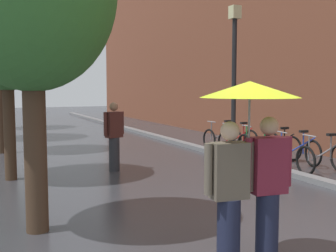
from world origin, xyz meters
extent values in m
plane|color=#38383D|center=(0.00, 0.00, 0.00)|extent=(80.00, 80.00, 0.00)
cube|color=brown|center=(10.00, 10.00, 5.48)|extent=(8.00, 36.00, 10.95)
cube|color=slate|center=(3.20, 10.00, 0.06)|extent=(0.30, 36.00, 0.12)
cylinder|color=#473323|center=(-2.64, 1.95, 1.16)|extent=(0.31, 0.31, 2.33)
cylinder|color=#473323|center=(-2.73, 5.66, 1.16)|extent=(0.25, 0.25, 2.31)
ellipsoid|color=#387533|center=(-2.73, 5.66, 3.32)|extent=(2.67, 2.67, 2.69)
cylinder|color=#473323|center=(-2.72, 9.77, 1.54)|extent=(0.22, 0.22, 3.08)
torus|color=black|center=(3.51, 3.27, 0.35)|extent=(0.11, 0.70, 0.70)
cylinder|color=slate|center=(4.12, 3.22, 0.55)|extent=(0.88, 0.10, 0.43)
cylinder|color=slate|center=(4.22, 3.21, 0.62)|extent=(0.04, 0.04, 0.55)
cube|color=black|center=(4.22, 3.21, 0.93)|extent=(0.23, 0.12, 0.06)
cylinder|color=slate|center=(3.59, 3.26, 0.64)|extent=(0.04, 0.04, 0.58)
cylinder|color=#9E9EA3|center=(3.59, 3.26, 0.93)|extent=(0.06, 0.46, 0.03)
torus|color=black|center=(3.43, 4.14, 0.35)|extent=(0.15, 0.70, 0.70)
torus|color=black|center=(4.44, 4.00, 0.35)|extent=(0.15, 0.70, 0.70)
cylinder|color=#233DA8|center=(4.04, 4.06, 0.55)|extent=(0.88, 0.15, 0.43)
cylinder|color=#233DA8|center=(4.14, 4.04, 0.62)|extent=(0.04, 0.04, 0.55)
cube|color=black|center=(4.14, 4.04, 0.93)|extent=(0.23, 0.13, 0.06)
cylinder|color=#233DA8|center=(3.51, 4.13, 0.64)|extent=(0.04, 0.04, 0.58)
cylinder|color=#9E9EA3|center=(3.51, 4.13, 0.93)|extent=(0.09, 0.46, 0.03)
torus|color=black|center=(3.55, 4.89, 0.35)|extent=(0.09, 0.70, 0.70)
torus|color=black|center=(4.57, 4.92, 0.35)|extent=(0.09, 0.70, 0.70)
cylinder|color=black|center=(4.16, 4.91, 0.55)|extent=(0.88, 0.07, 0.43)
cylinder|color=black|center=(4.27, 4.91, 0.62)|extent=(0.04, 0.04, 0.55)
cube|color=black|center=(4.27, 4.91, 0.93)|extent=(0.22, 0.11, 0.06)
cylinder|color=black|center=(3.63, 4.89, 0.64)|extent=(0.04, 0.04, 0.58)
cylinder|color=#9E9EA3|center=(3.63, 4.89, 0.93)|extent=(0.05, 0.46, 0.03)
torus|color=black|center=(3.64, 5.91, 0.35)|extent=(0.07, 0.70, 0.70)
torus|color=black|center=(4.66, 5.89, 0.35)|extent=(0.07, 0.70, 0.70)
cylinder|color=#1E7A38|center=(4.25, 5.90, 0.55)|extent=(0.88, 0.05, 0.43)
cylinder|color=#1E7A38|center=(4.35, 5.89, 0.62)|extent=(0.04, 0.04, 0.55)
cube|color=black|center=(4.35, 5.89, 0.93)|extent=(0.22, 0.10, 0.06)
cylinder|color=#1E7A38|center=(3.72, 5.91, 0.64)|extent=(0.04, 0.04, 0.58)
cylinder|color=#9E9EA3|center=(3.72, 5.91, 0.93)|extent=(0.04, 0.46, 0.03)
torus|color=black|center=(3.49, 6.71, 0.35)|extent=(0.10, 0.70, 0.70)
torus|color=black|center=(4.51, 6.77, 0.35)|extent=(0.10, 0.70, 0.70)
cylinder|color=red|center=(4.10, 6.74, 0.55)|extent=(0.88, 0.09, 0.43)
cylinder|color=red|center=(4.20, 6.75, 0.62)|extent=(0.04, 0.04, 0.55)
cube|color=black|center=(4.20, 6.75, 0.93)|extent=(0.23, 0.11, 0.06)
cylinder|color=red|center=(3.57, 6.71, 0.64)|extent=(0.04, 0.04, 0.58)
cylinder|color=#9E9EA3|center=(3.57, 6.71, 0.93)|extent=(0.05, 0.46, 0.03)
torus|color=black|center=(3.44, 7.57, 0.35)|extent=(0.10, 0.70, 0.70)
torus|color=black|center=(4.46, 7.62, 0.35)|extent=(0.10, 0.70, 0.70)
cylinder|color=slate|center=(4.05, 7.60, 0.55)|extent=(0.88, 0.08, 0.43)
cylinder|color=slate|center=(4.16, 7.60, 0.62)|extent=(0.04, 0.04, 0.55)
cube|color=black|center=(4.16, 7.60, 0.93)|extent=(0.22, 0.11, 0.06)
cylinder|color=slate|center=(3.52, 7.57, 0.64)|extent=(0.04, 0.04, 0.58)
cylinder|color=#9E9EA3|center=(3.52, 7.57, 0.93)|extent=(0.05, 0.46, 0.03)
cylinder|color=#1E233D|center=(-0.88, -0.28, 0.41)|extent=(0.26, 0.26, 0.83)
cube|color=#665B4C|center=(-0.88, -0.28, 1.14)|extent=(0.42, 0.27, 0.62)
sphere|color=beige|center=(-0.88, -0.28, 1.57)|extent=(0.21, 0.21, 0.21)
cylinder|color=#665B4C|center=(-1.12, -0.25, 1.17)|extent=(0.09, 0.09, 0.56)
cylinder|color=#665B4C|center=(-0.63, -0.31, 1.17)|extent=(0.09, 0.09, 0.56)
cylinder|color=#1E233D|center=(-0.39, -0.33, 0.42)|extent=(0.26, 0.26, 0.85)
cube|color=maroon|center=(-0.39, -0.33, 1.17)|extent=(0.42, 0.27, 0.64)
sphere|color=tan|center=(-0.39, -0.33, 1.61)|extent=(0.21, 0.21, 0.21)
cylinder|color=maroon|center=(-0.64, -0.30, 1.20)|extent=(0.09, 0.09, 0.57)
cylinder|color=maroon|center=(-0.15, -0.36, 1.20)|extent=(0.09, 0.09, 0.57)
cylinder|color=#9E9EA3|center=(-0.63, -0.29, 1.37)|extent=(0.02, 0.02, 1.15)
cone|color=#BCE019|center=(-0.63, -0.29, 2.02)|extent=(1.10, 1.10, 0.18)
cylinder|color=black|center=(2.60, 4.91, 1.87)|extent=(0.12, 0.12, 3.75)
cube|color=beige|center=(2.60, 4.91, 3.91)|extent=(0.24, 0.24, 0.32)
cylinder|color=#2D2D33|center=(-0.36, 5.62, 0.41)|extent=(0.26, 0.26, 0.83)
cube|color=#4C231E|center=(-0.36, 5.62, 1.14)|extent=(0.45, 0.34, 0.62)
sphere|color=#9E7051|center=(-0.36, 5.62, 1.58)|extent=(0.21, 0.21, 0.21)
cylinder|color=#4C231E|center=(-0.12, 5.71, 1.17)|extent=(0.09, 0.09, 0.56)
cylinder|color=#4C231E|center=(-0.59, 5.53, 1.17)|extent=(0.09, 0.09, 0.56)
camera|label=1|loc=(-3.36, -4.09, 2.04)|focal=44.79mm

